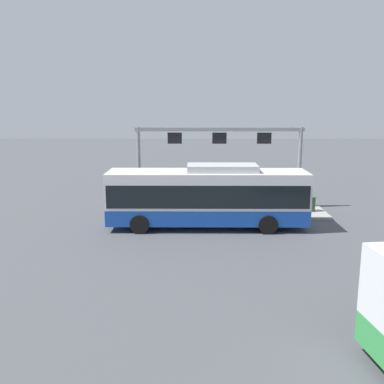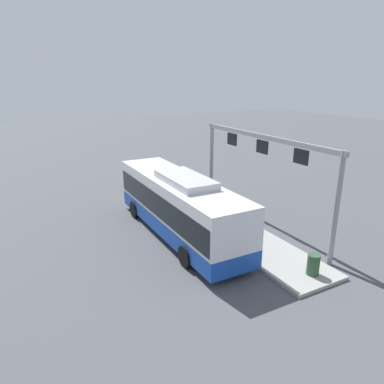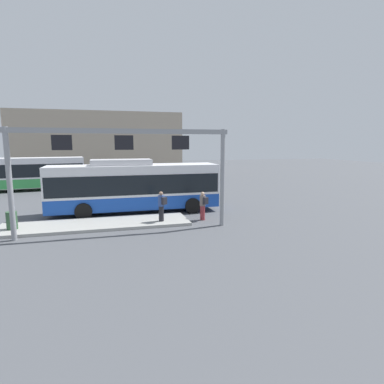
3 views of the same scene
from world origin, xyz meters
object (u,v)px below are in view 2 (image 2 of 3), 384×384
object	(u,v)px
trash_bin	(313,265)
person_boarding	(197,192)
bus_main	(178,203)
person_waiting_near	(222,200)

from	to	relation	value
trash_bin	person_boarding	bearing A→B (deg)	-0.58
bus_main	person_boarding	size ratio (longest dim) A/B	6.41
person_waiting_near	trash_bin	size ratio (longest dim) A/B	1.86
person_waiting_near	person_boarding	bearing A→B (deg)	-115.46
bus_main	trash_bin	distance (m)	7.24
bus_main	person_waiting_near	xyz separation A→B (m)	(1.14, -3.42, -0.76)
bus_main	person_boarding	world-z (taller)	bus_main
bus_main	trash_bin	size ratio (longest dim) A/B	11.90
person_waiting_near	trash_bin	xyz separation A→B (m)	(-7.59, 0.37, -0.44)
bus_main	person_waiting_near	bearing A→B (deg)	-71.53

